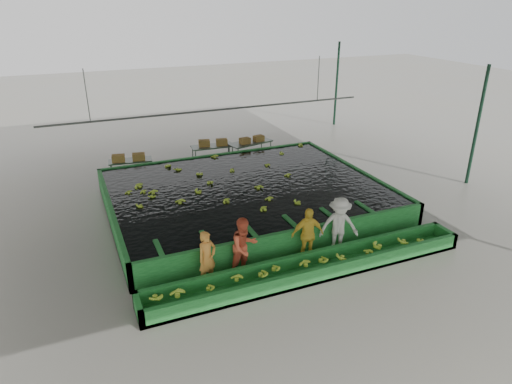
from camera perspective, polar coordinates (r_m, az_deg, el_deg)
name	(u,v)px	position (r m, az deg, el deg)	size (l,w,h in m)	color
ground	(261,223)	(16.30, 0.69, -3.87)	(80.00, 80.00, 0.00)	gray
shed_roof	(262,81)	(14.71, 0.79, 13.74)	(20.00, 22.00, 0.04)	#95969B
shed_posts	(262,156)	(15.32, 0.74, 4.48)	(20.00, 22.00, 5.00)	#123120
flotation_tank	(246,196)	(17.35, -1.29, -0.47)	(10.00, 8.00, 0.90)	#20782D
tank_water	(246,186)	(17.20, -1.31, 0.75)	(9.70, 7.70, 0.00)	black
sorting_trough	(312,268)	(13.39, 6.98, -9.35)	(10.00, 1.00, 0.50)	#20782D
cableway_rail	(214,110)	(19.69, -5.22, 10.15)	(0.08, 0.08, 14.00)	#59605B
rail_hanger_left	(87,96)	(18.61, -20.40, 11.21)	(0.04, 0.04, 2.00)	#59605B
rail_hanger_right	(318,79)	(21.53, 7.80, 13.87)	(0.04, 0.04, 2.00)	#59605B
worker_a	(207,258)	(12.74, -6.12, -8.22)	(0.59, 0.39, 1.61)	orange
worker_b	(244,247)	(13.00, -1.48, -6.90)	(0.88, 0.68, 1.80)	#DC5635
worker_c	(307,235)	(13.79, 6.45, -5.32)	(1.02, 0.42, 1.73)	yellow
worker_d	(339,226)	(14.28, 10.33, -4.19)	(1.21, 0.70, 1.87)	beige
packing_table_left	(131,169)	(20.90, -15.33, 2.79)	(1.84, 0.74, 0.84)	#59605B
packing_table_mid	(213,155)	(22.04, -5.44, 4.68)	(1.99, 0.79, 0.90)	#59605B
packing_table_right	(250,152)	(22.26, -0.72, 5.08)	(2.15, 0.86, 0.98)	#59605B
box_stack_left	(129,161)	(20.67, -15.60, 3.78)	(1.39, 0.39, 0.30)	olive
box_stack_mid	(213,146)	(21.88, -5.38, 5.79)	(1.36, 0.38, 0.29)	olive
box_stack_right	(252,142)	(22.06, -0.53, 6.24)	(1.25, 0.35, 0.27)	olive
floating_bananas	(238,179)	(17.89, -2.26, 1.65)	(8.88, 6.06, 0.12)	#A8D130
trough_bananas	(312,263)	(13.31, 7.02, -8.81)	(8.91, 0.59, 0.12)	#A8D130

